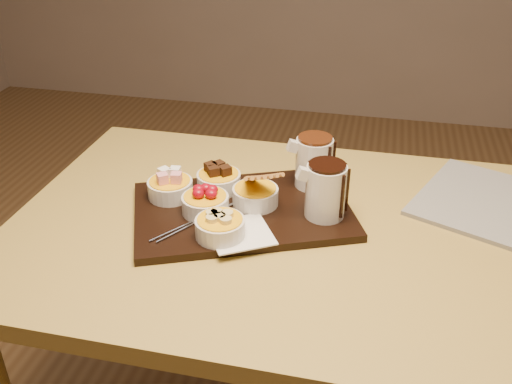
% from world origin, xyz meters
% --- Properties ---
extents(dining_table, '(1.20, 0.80, 0.75)m').
position_xyz_m(dining_table, '(0.00, 0.00, 0.65)').
color(dining_table, '#A68C3D').
rests_on(dining_table, ground).
extents(serving_board, '(0.54, 0.46, 0.02)m').
position_xyz_m(serving_board, '(-0.12, 0.02, 0.76)').
color(serving_board, black).
rests_on(serving_board, dining_table).
extents(napkin, '(0.16, 0.16, 0.00)m').
position_xyz_m(napkin, '(-0.10, -0.08, 0.77)').
color(napkin, white).
rests_on(napkin, serving_board).
extents(bowl_marshmallows, '(0.10, 0.10, 0.04)m').
position_xyz_m(bowl_marshmallows, '(-0.28, 0.03, 0.79)').
color(bowl_marshmallows, beige).
rests_on(bowl_marshmallows, serving_board).
extents(bowl_cake, '(0.10, 0.10, 0.04)m').
position_xyz_m(bowl_cake, '(-0.19, 0.09, 0.79)').
color(bowl_cake, beige).
rests_on(bowl_cake, serving_board).
extents(bowl_strawberries, '(0.10, 0.10, 0.04)m').
position_xyz_m(bowl_strawberries, '(-0.19, -0.01, 0.79)').
color(bowl_strawberries, beige).
rests_on(bowl_strawberries, serving_board).
extents(bowl_biscotti, '(0.10, 0.10, 0.04)m').
position_xyz_m(bowl_biscotti, '(-0.09, 0.04, 0.79)').
color(bowl_biscotti, beige).
rests_on(bowl_biscotti, serving_board).
extents(bowl_bananas, '(0.10, 0.10, 0.04)m').
position_xyz_m(bowl_bananas, '(-0.13, -0.09, 0.79)').
color(bowl_bananas, beige).
rests_on(bowl_bananas, serving_board).
extents(pitcher_dark_chocolate, '(0.11, 0.11, 0.11)m').
position_xyz_m(pitcher_dark_chocolate, '(0.06, 0.03, 0.83)').
color(pitcher_dark_chocolate, silver).
rests_on(pitcher_dark_chocolate, serving_board).
extents(pitcher_milk_chocolate, '(0.11, 0.11, 0.11)m').
position_xyz_m(pitcher_milk_chocolate, '(0.02, 0.15, 0.83)').
color(pitcher_milk_chocolate, silver).
rests_on(pitcher_milk_chocolate, serving_board).
extents(fondue_skewers, '(0.23, 0.17, 0.01)m').
position_xyz_m(fondue_skewers, '(-0.19, -0.04, 0.77)').
color(fondue_skewers, silver).
rests_on(fondue_skewers, serving_board).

